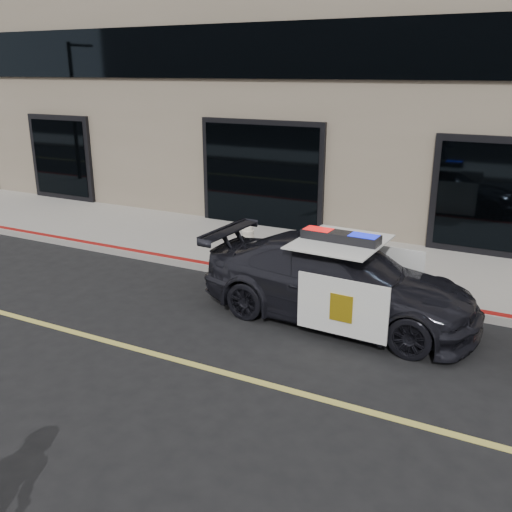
% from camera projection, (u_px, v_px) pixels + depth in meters
% --- Properties ---
extents(ground, '(120.00, 120.00, 0.00)m').
position_uv_depth(ground, '(117.00, 344.00, 8.88)').
color(ground, black).
rests_on(ground, ground).
extents(sidewalk_n, '(60.00, 3.50, 0.15)m').
position_uv_depth(sidewalk_n, '(266.00, 249.00, 13.28)').
color(sidewalk_n, gray).
rests_on(sidewalk_n, ground).
extents(police_car, '(2.39, 4.87, 1.54)m').
position_uv_depth(police_car, '(339.00, 281.00, 9.58)').
color(police_car, black).
rests_on(police_car, ground).
extents(fire_hydrant, '(0.32, 0.44, 0.71)m').
position_uv_depth(fire_hydrant, '(248.00, 240.00, 12.58)').
color(fire_hydrant, white).
rests_on(fire_hydrant, sidewalk_n).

